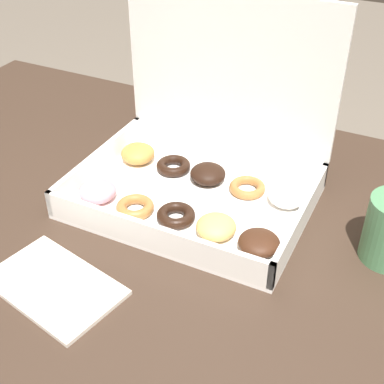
% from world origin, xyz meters
% --- Properties ---
extents(dining_table, '(1.30, 0.72, 0.77)m').
position_xyz_m(dining_table, '(0.00, 0.00, 0.66)').
color(dining_table, '#38281E').
rests_on(dining_table, ground_plane).
extents(donut_box, '(0.34, 0.26, 0.28)m').
position_xyz_m(donut_box, '(-0.03, 0.08, 0.83)').
color(donut_box, white).
rests_on(donut_box, dining_table).
extents(paper_napkin, '(0.18, 0.14, 0.01)m').
position_xyz_m(paper_napkin, '(-0.10, -0.19, 0.77)').
color(paper_napkin, silver).
rests_on(paper_napkin, dining_table).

